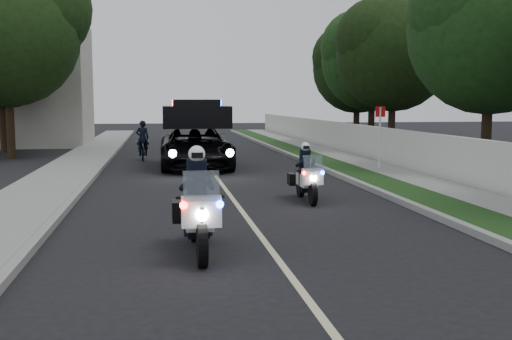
% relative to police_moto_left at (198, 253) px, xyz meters
% --- Properties ---
extents(ground, '(120.00, 120.00, 0.00)m').
position_rel_police_moto_left_xyz_m(ground, '(1.25, 0.71, 0.00)').
color(ground, black).
rests_on(ground, ground).
extents(curb_right, '(0.20, 60.00, 0.15)m').
position_rel_police_moto_left_xyz_m(curb_right, '(5.35, 10.71, 0.07)').
color(curb_right, gray).
rests_on(curb_right, ground).
extents(grass_verge, '(1.20, 60.00, 0.16)m').
position_rel_police_moto_left_xyz_m(grass_verge, '(6.05, 10.71, 0.08)').
color(grass_verge, '#193814').
rests_on(grass_verge, ground).
extents(sidewalk_right, '(1.40, 60.00, 0.16)m').
position_rel_police_moto_left_xyz_m(sidewalk_right, '(7.35, 10.71, 0.08)').
color(sidewalk_right, gray).
rests_on(sidewalk_right, ground).
extents(property_wall, '(0.22, 60.00, 1.50)m').
position_rel_police_moto_left_xyz_m(property_wall, '(8.35, 10.71, 0.75)').
color(property_wall, beige).
rests_on(property_wall, ground).
extents(curb_left, '(0.20, 60.00, 0.15)m').
position_rel_police_moto_left_xyz_m(curb_left, '(-2.85, 10.71, 0.07)').
color(curb_left, gray).
rests_on(curb_left, ground).
extents(sidewalk_left, '(2.00, 60.00, 0.16)m').
position_rel_police_moto_left_xyz_m(sidewalk_left, '(-3.95, 10.71, 0.08)').
color(sidewalk_left, gray).
rests_on(sidewalk_left, ground).
extents(building_far, '(8.00, 6.00, 7.00)m').
position_rel_police_moto_left_xyz_m(building_far, '(-8.75, 26.71, 3.50)').
color(building_far, '#A8A396').
rests_on(building_far, ground).
extents(lane_marking, '(0.12, 50.00, 0.01)m').
position_rel_police_moto_left_xyz_m(lane_marking, '(1.25, 10.71, 0.00)').
color(lane_marking, '#BFB78C').
rests_on(lane_marking, ground).
extents(police_moto_left, '(0.76, 2.15, 1.83)m').
position_rel_police_moto_left_xyz_m(police_moto_left, '(0.00, 0.00, 0.00)').
color(police_moto_left, silver).
rests_on(police_moto_left, ground).
extents(police_moto_right, '(0.66, 1.80, 1.52)m').
position_rel_police_moto_left_xyz_m(police_moto_right, '(3.10, 4.96, 0.00)').
color(police_moto_right, silver).
rests_on(police_moto_right, ground).
extents(police_suv, '(2.71, 5.80, 2.82)m').
position_rel_police_moto_left_xyz_m(police_suv, '(0.74, 13.27, 0.00)').
color(police_suv, black).
rests_on(police_suv, ground).
extents(bicycle, '(0.66, 1.70, 0.87)m').
position_rel_police_moto_left_xyz_m(bicycle, '(-1.37, 16.63, 0.00)').
color(bicycle, black).
rests_on(bicycle, ground).
extents(cyclist, '(0.58, 0.41, 1.53)m').
position_rel_police_moto_left_xyz_m(cyclist, '(-1.37, 16.63, 0.00)').
color(cyclist, black).
rests_on(cyclist, ground).
extents(sign_post, '(0.41, 0.41, 2.46)m').
position_rel_police_moto_left_xyz_m(sign_post, '(7.25, 10.80, 0.00)').
color(sign_post, '#A50B16').
rests_on(sign_post, ground).
extents(tree_right_b, '(6.91, 6.91, 9.67)m').
position_rel_police_moto_left_xyz_m(tree_right_b, '(10.94, 9.97, 0.00)').
color(tree_right_b, '#1B4015').
rests_on(tree_right_b, ground).
extents(tree_right_c, '(6.87, 6.87, 9.49)m').
position_rel_police_moto_left_xyz_m(tree_right_c, '(10.90, 18.90, 0.00)').
color(tree_right_c, black).
rests_on(tree_right_c, ground).
extents(tree_right_d, '(6.61, 6.61, 9.29)m').
position_rel_police_moto_left_xyz_m(tree_right_d, '(10.89, 21.85, 0.00)').
color(tree_right_d, '#1D4316').
rests_on(tree_right_d, ground).
extents(tree_right_e, '(6.03, 6.03, 8.62)m').
position_rel_police_moto_left_xyz_m(tree_right_e, '(10.78, 24.09, 0.00)').
color(tree_right_e, black).
rests_on(tree_right_e, ground).
extents(tree_left_near, '(6.80, 6.80, 10.75)m').
position_rel_police_moto_left_xyz_m(tree_left_near, '(-7.22, 18.36, 0.00)').
color(tree_left_near, '#1C3812').
rests_on(tree_left_near, ground).
extents(tree_left_far, '(7.83, 7.83, 10.14)m').
position_rel_police_moto_left_xyz_m(tree_left_far, '(-8.30, 21.57, 0.00)').
color(tree_left_far, black).
rests_on(tree_left_far, ground).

